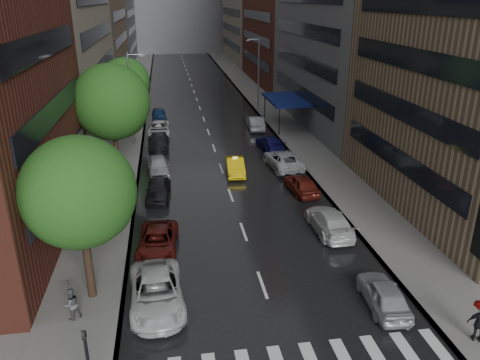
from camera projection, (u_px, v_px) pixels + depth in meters
name	position (u px, v px, depth m)	size (l,w,h in m)	color
ground	(280.00, 336.00, 20.76)	(220.00, 220.00, 0.00)	gray
road	(198.00, 102.00, 66.72)	(14.00, 140.00, 0.01)	black
sidewalk_left	(133.00, 104.00, 65.38)	(4.00, 140.00, 0.15)	gray
sidewalk_right	(260.00, 100.00, 68.01)	(4.00, 140.00, 0.15)	gray
tree_near	(79.00, 192.00, 21.29)	(5.25, 5.25, 8.37)	#382619
tree_mid	(112.00, 102.00, 36.04)	(5.92, 5.92, 9.44)	#382619
tree_far	(125.00, 82.00, 49.44)	(5.15, 5.15, 8.21)	#382619
taxi	(235.00, 166.00, 39.50)	(1.44, 4.14, 1.36)	yellow
parked_cars_left	(158.00, 173.00, 37.98)	(2.80, 42.33, 1.52)	silver
parked_cars_right	(291.00, 171.00, 38.32)	(2.94, 37.49, 1.54)	#A6A7AC
ped_black_umbrella	(70.00, 296.00, 21.20)	(0.97, 0.98, 2.09)	#56555B
street_lamp_left	(132.00, 98.00, 45.43)	(1.74, 0.22, 9.00)	gray
street_lamp_right	(258.00, 71.00, 61.47)	(1.74, 0.22, 9.00)	gray
awning	(286.00, 100.00, 53.10)	(4.00, 8.00, 3.12)	navy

